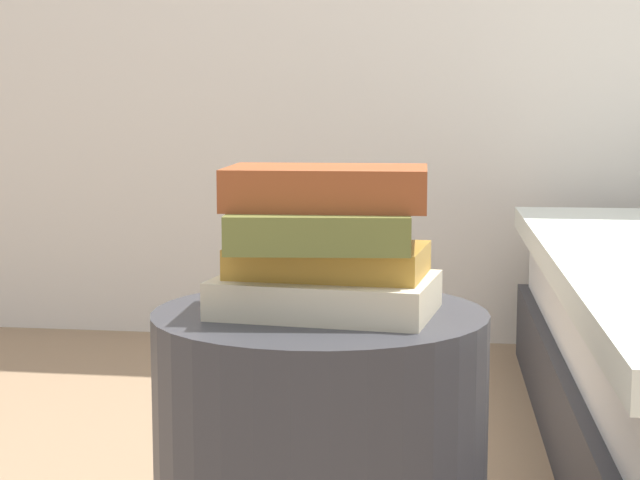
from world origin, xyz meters
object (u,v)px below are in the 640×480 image
object	(u,v)px
book_ochre	(329,260)
book_olive	(316,228)
side_table	(320,479)
book_cream	(326,295)
book_rust	(327,187)

from	to	relation	value
book_ochre	book_olive	xyz separation A→B (m)	(-0.02, -0.02, 0.05)
book_olive	side_table	bearing A→B (deg)	55.21
book_ochre	book_cream	bearing A→B (deg)	-92.67
side_table	book_cream	world-z (taller)	book_cream
book_cream	book_rust	size ratio (longest dim) A/B	1.07
book_cream	book_ochre	distance (m)	0.05
book_cream	book_olive	xyz separation A→B (m)	(-0.01, -0.00, 0.09)
book_cream	book_ochre	xyz separation A→B (m)	(0.00, 0.02, 0.05)
book_cream	side_table	bearing A→B (deg)	148.44
book_cream	book_olive	world-z (taller)	book_olive
book_olive	book_cream	bearing A→B (deg)	-1.99
book_ochre	book_rust	xyz separation A→B (m)	(-0.00, 0.00, 0.10)
side_table	book_rust	xyz separation A→B (m)	(0.01, 0.01, 0.42)
side_table	book_rust	distance (m)	0.42
book_rust	side_table	bearing A→B (deg)	-133.58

